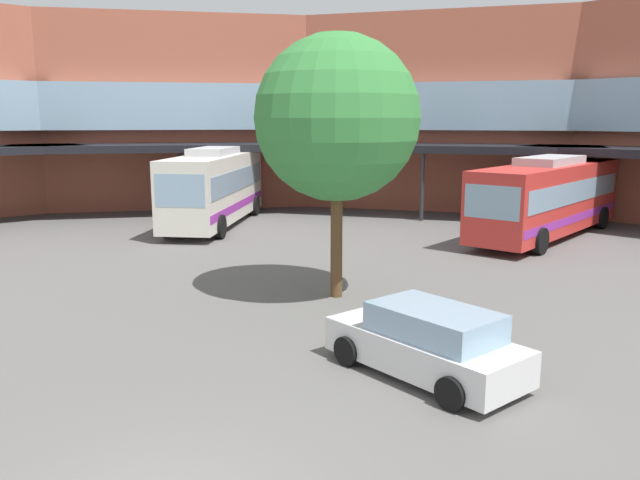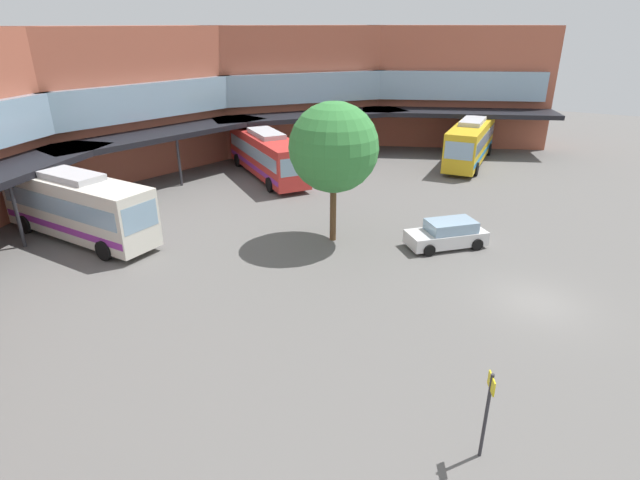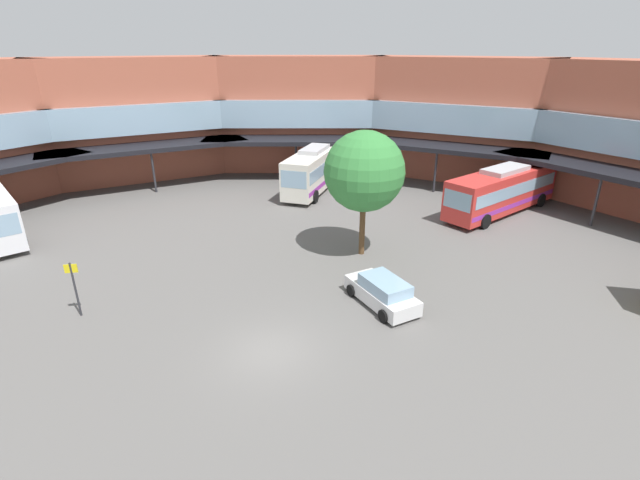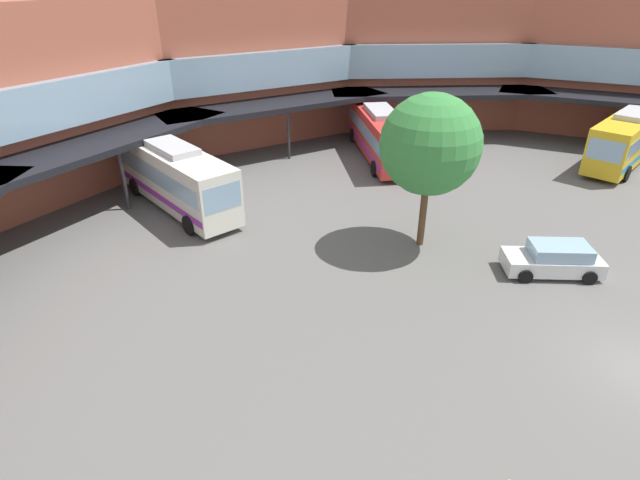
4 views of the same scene
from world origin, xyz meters
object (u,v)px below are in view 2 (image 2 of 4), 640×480
Objects in this scene: bus_2 at (470,141)px; parked_car at (447,234)px; plaza_tree at (334,148)px; bus_0 at (267,154)px; bus_1 at (78,206)px; stop_sign_post at (487,408)px.

parked_car is at bearing 6.06° from bus_2.
plaza_tree is (-21.11, 3.28, 3.42)m from bus_2.
bus_0 reaches higher than parked_car.
bus_1 is 32.02m from bus_2.
bus_0 is 18.18m from parked_car.
plaza_tree is (-9.45, -10.46, 3.52)m from bus_0.
bus_1 is at bearing -61.92° from bus_0.
bus_0 is 1.39× the size of plaza_tree.
bus_1 is 0.95× the size of bus_2.
parked_car is 1.54× the size of stop_sign_post.
parked_car is 7.94m from plaza_tree.
plaza_tree reaches higher than bus_1.
bus_0 is 30.39m from stop_sign_post.
plaza_tree is 2.71× the size of stop_sign_post.
bus_1 reaches higher than bus_2.
bus_2 is (27.54, -16.34, -0.03)m from bus_1.
bus_2 is at bearing 12.48° from stop_sign_post.
bus_2 is at bearing -8.84° from plaza_tree.
plaza_tree is at bearing -11.18° from bus_2.
plaza_tree reaches higher than bus_2.
bus_0 is 0.96× the size of bus_2.
bus_1 is at bearing 75.96° from stop_sign_post.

